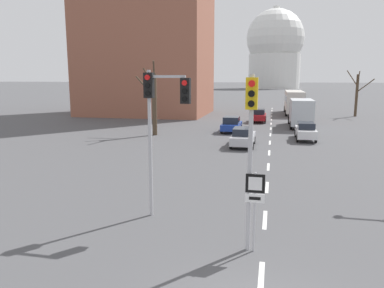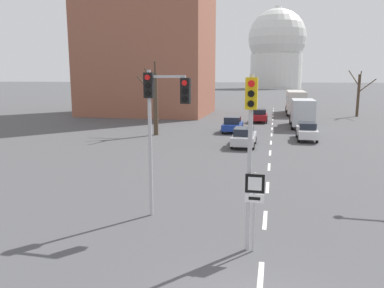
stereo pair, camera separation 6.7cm
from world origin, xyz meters
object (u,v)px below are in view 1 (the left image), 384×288
Objects in this scene: route_sign_post at (255,198)px; traffic_signal_near_left at (161,107)px; city_bus at (294,101)px; delivery_truck at (301,112)px; traffic_signal_centre_tall at (251,131)px; sedan_mid_centre at (232,124)px; sedan_near_left at (243,137)px; sedan_far_left at (258,116)px; sedan_near_right at (306,131)px.

traffic_signal_near_left is at bearing 147.65° from route_sign_post.
city_bus reaches higher than delivery_truck.
sedan_mid_centre is at bearing 97.40° from traffic_signal_centre_tall.
traffic_signal_centre_tall is 1.28× the size of sedan_near_left.
traffic_signal_centre_tall is 18.90m from sedan_near_left.
traffic_signal_near_left is 5.14m from route_sign_post.
sedan_far_left is at bearing 88.15° from sedan_near_left.
traffic_signal_centre_tall reaches higher than delivery_truck.
sedan_mid_centre is at bearing 153.43° from sedan_near_right.
sedan_near_left is 7.96m from sedan_mid_centre.
sedan_mid_centre is at bearing 97.78° from route_sign_post.
traffic_signal_centre_tall reaches higher than sedan_near_left.
route_sign_post reaches higher than sedan_far_left.
sedan_near_left is (-1.83, 18.66, -1.02)m from route_sign_post.
sedan_near_right is 1.18× the size of sedan_far_left.
delivery_truck is at bearing -90.09° from city_bus.
sedan_near_right reaches higher than sedan_mid_centre.
city_bus is (3.52, 47.07, 0.26)m from route_sign_post.
sedan_mid_centre is 0.39× the size of city_bus.
delivery_truck is at bearing -37.84° from sedan_far_left.
city_bus is (0.15, 24.15, 1.23)m from sedan_near_right.
sedan_near_left is 0.61× the size of delivery_truck.
route_sign_post is 0.59× the size of sedan_near_left.
traffic_signal_near_left is 2.22× the size of route_sign_post.
sedan_near_left is at bearing -112.15° from delivery_truck.
traffic_signal_near_left is 33.37m from sedan_far_left.
traffic_signal_centre_tall is 1.33× the size of sedan_mid_centre.
route_sign_post is 18.77m from sedan_near_left.
sedan_mid_centre is (-1.78, 7.76, 0.02)m from sedan_near_left.
traffic_signal_near_left is (-3.55, 2.28, 0.49)m from traffic_signal_centre_tall.
sedan_mid_centre is (-3.42, 26.33, -3.10)m from traffic_signal_centre_tall.
sedan_near_right is at bearing 81.13° from traffic_signal_centre_tall.
sedan_mid_centre reaches higher than sedan_near_left.
traffic_signal_centre_tall reaches higher than city_bus.
traffic_signal_centre_tall is at bearing 154.65° from route_sign_post.
traffic_signal_near_left reaches higher than sedan_mid_centre.
city_bus is at bearing 85.72° from route_sign_post.
sedan_near_left is 1.15× the size of sedan_far_left.
sedan_far_left is 0.53× the size of delivery_truck.
sedan_near_left is 1.04× the size of sedan_mid_centre.
traffic_signal_near_left reaches higher than city_bus.
traffic_signal_centre_tall is at bearing -94.52° from city_bus.
sedan_near_left is at bearing -77.06° from sedan_mid_centre.
sedan_near_right is 8.86m from delivery_truck.
route_sign_post is 31.93m from delivery_truck.
sedan_far_left is at bearing 92.07° from route_sign_post.
sedan_far_left is at bearing -112.48° from city_bus.
city_bus is (7.27, 44.70, -2.34)m from traffic_signal_near_left.
sedan_mid_centre is at bearing -143.17° from delivery_truck.
city_bus is at bearing 70.95° from sedan_mid_centre.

